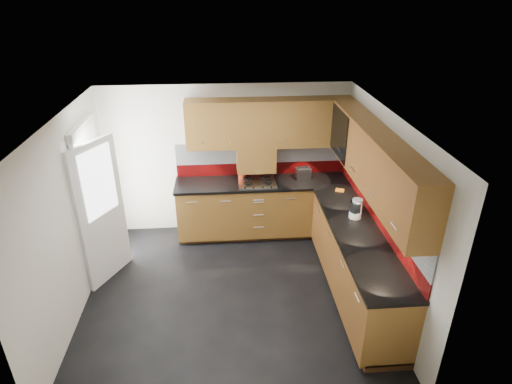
{
  "coord_description": "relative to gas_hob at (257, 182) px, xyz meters",
  "views": [
    {
      "loc": [
        -0.05,
        -4.51,
        3.75
      ],
      "look_at": [
        0.37,
        0.65,
        1.18
      ],
      "focal_mm": 30.0,
      "sensor_mm": 36.0,
      "label": 1
    }
  ],
  "objects": [
    {
      "name": "backsplash",
      "position": [
        0.83,
        -0.54,
        0.26
      ],
      "size": [
        2.7,
        3.2,
        0.54
      ],
      "color": "#6D090A",
      "rests_on": "countertop"
    },
    {
      "name": "back_door",
      "position": [
        -2.23,
        -0.72,
        0.08
      ],
      "size": [
        0.42,
        1.19,
        2.04
      ],
      "color": "white",
      "rests_on": "room"
    },
    {
      "name": "toaster",
      "position": [
        0.74,
        0.13,
        0.07
      ],
      "size": [
        0.25,
        0.18,
        0.17
      ],
      "color": "silver",
      "rests_on": "countertop"
    },
    {
      "name": "glass_cabinet",
      "position": [
        1.26,
        -0.4,
        0.91
      ],
      "size": [
        0.32,
        0.8,
        0.66
      ],
      "color": "black",
      "rests_on": "room"
    },
    {
      "name": "food_processor",
      "position": [
        1.2,
        -1.19,
        0.11
      ],
      "size": [
        0.16,
        0.16,
        0.27
      ],
      "color": "white",
      "rests_on": "countertop"
    },
    {
      "name": "base_cabinets",
      "position": [
        0.62,
        -0.75,
        -0.52
      ],
      "size": [
        2.7,
        3.2,
        0.95
      ],
      "color": "brown",
      "rests_on": "room"
    },
    {
      "name": "room",
      "position": [
        -0.45,
        -1.47,
        0.54
      ],
      "size": [
        4.0,
        3.8,
        2.64
      ],
      "color": "black"
    },
    {
      "name": "countertop",
      "position": [
        0.6,
        -0.77,
        -0.03
      ],
      "size": [
        2.72,
        3.22,
        0.04
      ],
      "color": "black",
      "rests_on": "base_cabinets"
    },
    {
      "name": "extractor_hood",
      "position": [
        -0.0,
        0.17,
        0.33
      ],
      "size": [
        0.6,
        0.33,
        0.4
      ],
      "primitive_type": "cube",
      "color": "brown",
      "rests_on": "room"
    },
    {
      "name": "orange_cloth",
      "position": [
        1.21,
        -0.39,
        -0.01
      ],
      "size": [
        0.16,
        0.15,
        0.01
      ],
      "primitive_type": "cube",
      "rotation": [
        0.0,
        0.0,
        -0.36
      ],
      "color": "orange",
      "rests_on": "countertop"
    },
    {
      "name": "paper_towel",
      "position": [
        1.21,
        -1.2,
        0.12
      ],
      "size": [
        0.15,
        0.15,
        0.27
      ],
      "primitive_type": "cylinder",
      "rotation": [
        0.0,
        0.0,
        0.16
      ],
      "color": "white",
      "rests_on": "countertop"
    },
    {
      "name": "upper_cabinets",
      "position": [
        0.78,
        -0.69,
        0.88
      ],
      "size": [
        2.5,
        3.2,
        0.72
      ],
      "color": "brown",
      "rests_on": "room"
    },
    {
      "name": "gas_hob",
      "position": [
        0.0,
        0.0,
        0.0
      ],
      "size": [
        0.58,
        0.51,
        0.04
      ],
      "color": "silver",
      "rests_on": "countertop"
    },
    {
      "name": "utensil_pot",
      "position": [
        -0.22,
        0.19,
        0.08
      ],
      "size": [
        0.12,
        0.12,
        0.45
      ],
      "color": "#EC3F16",
      "rests_on": "countertop"
    }
  ]
}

